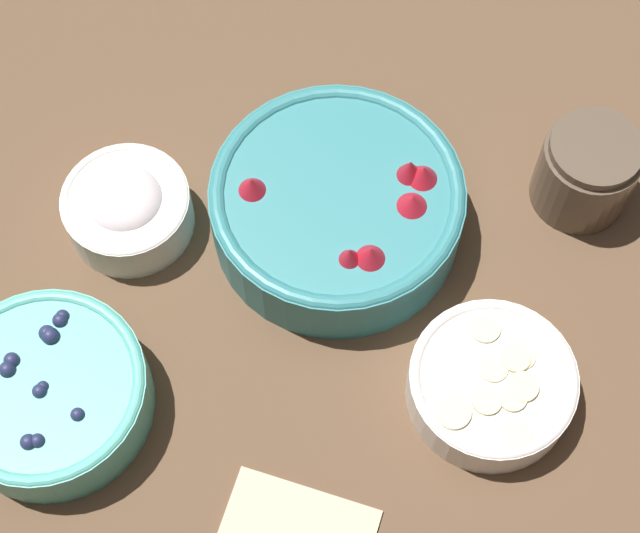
% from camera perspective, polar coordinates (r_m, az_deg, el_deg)
% --- Properties ---
extents(ground_plane, '(4.00, 4.00, 0.00)m').
position_cam_1_polar(ground_plane, '(1.02, -2.28, -1.35)').
color(ground_plane, brown).
extents(bowl_strawberries, '(0.24, 0.24, 0.09)m').
position_cam_1_polar(bowl_strawberries, '(1.01, 0.95, 3.28)').
color(bowl_strawberries, teal).
rests_on(bowl_strawberries, ground_plane).
extents(bowl_blueberries, '(0.18, 0.18, 0.07)m').
position_cam_1_polar(bowl_blueberries, '(0.97, -14.34, -6.54)').
color(bowl_blueberries, '#56B7A8').
rests_on(bowl_blueberries, ground_plane).
extents(bowl_bananas, '(0.15, 0.15, 0.05)m').
position_cam_1_polar(bowl_bananas, '(0.96, 9.14, -6.20)').
color(bowl_bananas, white).
rests_on(bowl_bananas, ground_plane).
extents(bowl_cream, '(0.12, 0.12, 0.06)m').
position_cam_1_polar(bowl_cream, '(1.04, -10.24, 3.14)').
color(bowl_cream, white).
rests_on(bowl_cream, ground_plane).
extents(jar_chocolate, '(0.09, 0.09, 0.09)m').
position_cam_1_polar(jar_chocolate, '(1.06, 13.98, 4.88)').
color(jar_chocolate, brown).
rests_on(jar_chocolate, ground_plane).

